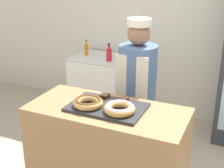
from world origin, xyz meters
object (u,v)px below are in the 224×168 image
object	(u,v)px
serving_tray	(107,107)
bottle_red	(123,57)
chest_freezer	(104,85)
bottle_red_b	(109,54)
donut_chocolate_glaze	(88,102)
brownie_back_left	(105,96)
bottle_orange	(86,49)
brownie_back_right	(124,100)
baker_person	(137,97)
donut_light_glaze	(119,108)

from	to	relation	value
serving_tray	bottle_red	xyz separation A→B (m)	(-0.52, 1.59, -0.04)
chest_freezer	bottle_red_b	distance (m)	0.55
donut_chocolate_glaze	bottle_red	distance (m)	1.71
donut_chocolate_glaze	chest_freezer	size ratio (longest dim) A/B	0.28
chest_freezer	bottle_red	size ratio (longest dim) A/B	3.72
brownie_back_left	chest_freezer	world-z (taller)	brownie_back_left
bottle_red	bottle_orange	bearing A→B (deg)	165.20
serving_tray	brownie_back_right	distance (m)	0.17
brownie_back_left	chest_freezer	size ratio (longest dim) A/B	0.08
donut_chocolate_glaze	baker_person	bearing A→B (deg)	74.58
brownie_back_right	bottle_red	size ratio (longest dim) A/B	0.30
chest_freezer	bottle_red	distance (m)	0.65
bottle_orange	serving_tray	bearing A→B (deg)	-56.57
donut_light_glaze	bottle_red	distance (m)	1.79
donut_chocolate_glaze	donut_light_glaze	world-z (taller)	same
bottle_orange	bottle_red	distance (m)	0.66
donut_chocolate_glaze	bottle_orange	distance (m)	2.10
donut_chocolate_glaze	brownie_back_left	world-z (taller)	donut_chocolate_glaze
donut_light_glaze	brownie_back_left	xyz separation A→B (m)	(-0.23, 0.21, -0.02)
baker_person	bottle_orange	world-z (taller)	baker_person
donut_light_glaze	bottle_orange	world-z (taller)	bottle_orange
donut_chocolate_glaze	brownie_back_right	bearing A→B (deg)	42.15
bottle_orange	bottle_red	size ratio (longest dim) A/B	0.93
brownie_back_left	chest_freezer	distance (m)	1.89
donut_light_glaze	brownie_back_left	size ratio (longest dim) A/B	3.52
brownie_back_right	bottle_orange	world-z (taller)	bottle_orange
baker_person	chest_freezer	distance (m)	1.54
baker_person	brownie_back_right	bearing A→B (deg)	-84.25
baker_person	bottle_orange	size ratio (longest dim) A/B	7.39
serving_tray	donut_chocolate_glaze	distance (m)	0.16
donut_light_glaze	bottle_red	xyz separation A→B (m)	(-0.66, 1.66, -0.09)
chest_freezer	donut_light_glaze	bearing A→B (deg)	-60.78
brownie_back_left	bottle_red_b	world-z (taller)	bottle_red_b
serving_tray	baker_person	xyz separation A→B (m)	(0.04, 0.60, -0.13)
brownie_back_left	chest_freezer	xyz separation A→B (m)	(-0.79, 1.61, -0.59)
brownie_back_left	bottle_orange	distance (m)	1.95
donut_light_glaze	bottle_red	bearing A→B (deg)	111.75
serving_tray	chest_freezer	size ratio (longest dim) A/B	0.70
serving_tray	donut_chocolate_glaze	size ratio (longest dim) A/B	2.51
serving_tray	donut_light_glaze	xyz separation A→B (m)	(0.14, -0.07, 0.05)
donut_light_glaze	baker_person	distance (m)	0.69
baker_person	bottle_orange	distance (m)	1.68
serving_tray	donut_light_glaze	world-z (taller)	donut_light_glaze
donut_chocolate_glaze	chest_freezer	xyz separation A→B (m)	(-0.74, 1.82, -0.60)
bottle_red_b	chest_freezer	bearing A→B (deg)	136.44
brownie_back_left	baker_person	distance (m)	0.50
brownie_back_left	bottle_red_b	distance (m)	1.61
brownie_back_left	bottle_red	world-z (taller)	bottle_red
serving_tray	donut_chocolate_glaze	xyz separation A→B (m)	(-0.14, -0.07, 0.05)
donut_chocolate_glaze	donut_light_glaze	bearing A→B (deg)	0.00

